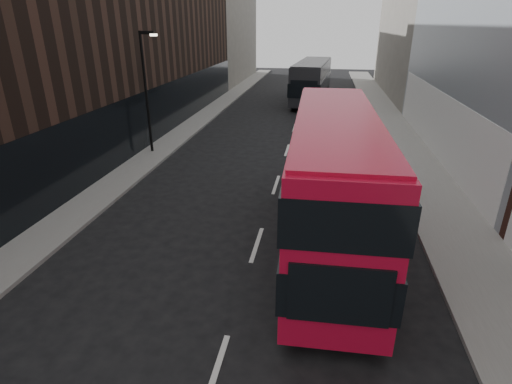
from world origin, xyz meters
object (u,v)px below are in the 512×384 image
at_px(street_lamp, 147,85).
at_px(car_b, 320,122).
at_px(grey_bus, 312,80).
at_px(car_a, 338,163).
at_px(red_bus, 333,175).
at_px(car_c, 334,126).

height_order(street_lamp, car_b, street_lamp).
distance_m(grey_bus, car_a, 21.99).
xyz_separation_m(grey_bus, car_a, (2.23, -21.83, -1.39)).
height_order(grey_bus, car_b, grey_bus).
distance_m(street_lamp, car_a, 11.99).
bearing_deg(street_lamp, red_bus, -40.88).
bearing_deg(car_a, red_bus, -86.12).
xyz_separation_m(street_lamp, red_bus, (10.80, -9.35, -1.51)).
relative_size(grey_bus, car_a, 2.84).
bearing_deg(car_b, grey_bus, 101.87).
xyz_separation_m(car_b, car_c, (1.04, -0.72, -0.14)).
distance_m(car_b, car_c, 1.27).
bearing_deg(red_bus, car_c, 87.27).
relative_size(red_bus, car_b, 2.52).
height_order(grey_bus, car_c, grey_bus).
bearing_deg(grey_bus, street_lamp, -110.26).
distance_m(car_a, car_b, 9.38).
bearing_deg(red_bus, car_a, 85.09).
relative_size(street_lamp, grey_bus, 0.56).
height_order(car_b, car_c, car_b).
relative_size(red_bus, car_a, 2.70).
bearing_deg(car_c, car_a, -82.27).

